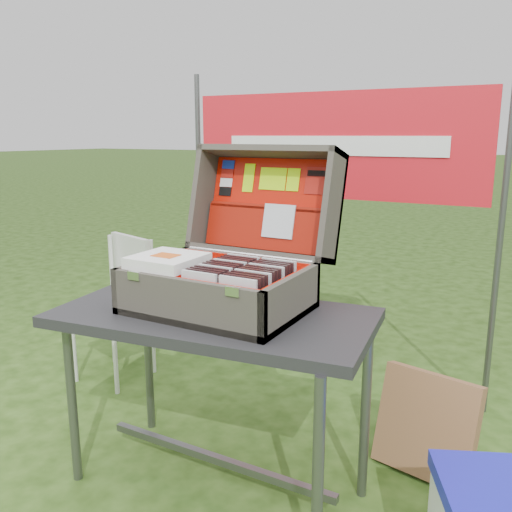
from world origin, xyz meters
The scene contains 89 objects.
ground centered at (0.00, 0.00, 0.00)m, with size 80.00×80.00×0.00m, color #213C0E.
table centered at (0.00, -0.05, 0.36)m, with size 1.15×0.58×0.72m, color black, non-canonical shape.
table_top centered at (0.00, -0.05, 0.70)m, with size 1.15×0.58×0.04m, color black.
table_leg_fl centered at (-0.51, -0.28, 0.34)m, with size 0.04×0.04×0.68m, color #59595B.
table_leg_fr centered at (0.52, -0.28, 0.34)m, with size 0.04×0.04×0.68m, color #59595B.
table_leg_bl centered at (-0.51, 0.18, 0.34)m, with size 0.04×0.04×0.68m, color #59595B.
table_leg_br centered at (0.52, 0.18, 0.34)m, with size 0.04×0.04×0.68m, color #59595B.
table_brace centered at (0.00, -0.05, 0.12)m, with size 1.00×0.03×0.03m, color #59595B.
suitcase centered at (0.01, 0.04, 1.01)m, with size 0.62×0.60×0.58m, color #484338, non-canonical shape.
suitcase_base_bottom centered at (0.01, -0.02, 0.73)m, with size 0.62×0.44×0.02m, color #484338.
suitcase_base_wall_front centered at (0.01, -0.23, 0.80)m, with size 0.62×0.02×0.17m, color #484338.
suitcase_base_wall_back centered at (0.01, 0.19, 0.80)m, with size 0.62×0.02×0.17m, color #484338.
suitcase_base_wall_left centered at (-0.29, -0.02, 0.80)m, with size 0.02×0.44×0.17m, color #484338.
suitcase_base_wall_right centered at (0.30, -0.02, 0.80)m, with size 0.02×0.44×0.17m, color #484338.
suitcase_liner_floor centered at (0.01, -0.02, 0.75)m, with size 0.57×0.40×0.01m, color red.
suitcase_latch_left centered at (-0.19, -0.24, 0.88)m, with size 0.05×0.01×0.03m, color silver.
suitcase_latch_right centered at (0.21, -0.24, 0.88)m, with size 0.05×0.01×0.03m, color silver.
suitcase_hinge centered at (0.01, 0.20, 0.89)m, with size 0.02×0.02×0.56m, color silver.
suitcase_lid_back centered at (0.01, 0.41, 1.06)m, with size 0.62×0.44×0.02m, color #484338.
suitcase_lid_rim_far centered at (0.01, 0.39, 1.29)m, with size 0.62×0.02×0.17m, color #484338.
suitcase_lid_rim_near centered at (0.01, 0.29, 0.88)m, with size 0.62×0.02×0.17m, color #484338.
suitcase_lid_rim_left centered at (-0.29, 0.34, 1.08)m, with size 0.02×0.44×0.17m, color #484338.
suitcase_lid_rim_right centered at (0.30, 0.34, 1.08)m, with size 0.02×0.44×0.17m, color #484338.
suitcase_lid_liner centered at (0.01, 0.40, 1.07)m, with size 0.57×0.39×0.01m, color red.
suitcase_liner_wall_front centered at (0.01, -0.21, 0.82)m, with size 0.57×0.01×0.14m, color red.
suitcase_liner_wall_back centered at (0.01, 0.18, 0.82)m, with size 0.57×0.01×0.14m, color red.
suitcase_liner_wall_left centered at (-0.28, -0.02, 0.82)m, with size 0.01×0.40×0.14m, color red.
suitcase_liner_wall_right centered at (0.29, -0.02, 0.82)m, with size 0.01×0.40×0.14m, color red.
suitcase_lid_pocket centered at (0.01, 0.35, 0.97)m, with size 0.55×0.18×0.03m, color maroon.
suitcase_pocket_edge centered at (0.01, 0.37, 1.06)m, with size 0.54×0.02×0.02m, color maroon.
suitcase_pocket_cd centered at (0.07, 0.34, 1.01)m, with size 0.14×0.14×0.01m, color silver.
lid_sticker_cc_a centered at (-0.22, 0.43, 1.23)m, with size 0.06×0.04×0.00m, color #1933B2.
lid_sticker_cc_b centered at (-0.22, 0.42, 1.19)m, with size 0.06×0.04×0.00m, color #A81910.
lid_sticker_cc_c centered at (-0.22, 0.41, 1.15)m, with size 0.06×0.04×0.00m, color white.
lid_sticker_cc_d centered at (-0.22, 0.40, 1.11)m, with size 0.06×0.04×0.00m, color black.
lid_card_neon_tall centered at (-0.11, 0.42, 1.17)m, with size 0.05×0.12×0.00m, color #B5F80A.
lid_card_neon_main centered at (0.01, 0.42, 1.17)m, with size 0.12×0.09×0.00m, color #B5F80A.
lid_card_neon_small centered at (0.10, 0.42, 1.17)m, with size 0.06×0.09×0.00m, color #B5F80A.
lid_sticker_band centered at (0.21, 0.42, 1.17)m, with size 0.11×0.11×0.00m, color #A81910.
lid_sticker_band_bar centered at (0.21, 0.42, 1.20)m, with size 0.10×0.02×0.00m, color black.
cd_left_0 centered at (0.04, -0.19, 0.83)m, with size 0.14×0.01×0.16m, color silver.
cd_left_1 centered at (0.04, -0.17, 0.83)m, with size 0.14×0.01×0.16m, color black.
cd_left_2 centered at (0.04, -0.14, 0.83)m, with size 0.14×0.01×0.16m, color black.
cd_left_3 centered at (0.04, -0.12, 0.83)m, with size 0.14×0.01×0.16m, color black.
cd_left_4 centered at (0.04, -0.09, 0.83)m, with size 0.14×0.01×0.16m, color silver.
cd_left_5 centered at (0.04, -0.07, 0.83)m, with size 0.14×0.01×0.16m, color black.
cd_left_6 centered at (0.04, -0.04, 0.83)m, with size 0.14×0.01×0.16m, color black.
cd_left_7 centered at (0.04, -0.02, 0.83)m, with size 0.14×0.01×0.16m, color black.
cd_left_8 centered at (0.04, 0.00, 0.83)m, with size 0.14×0.01×0.16m, color silver.
cd_left_9 centered at (0.04, 0.03, 0.83)m, with size 0.14×0.01×0.16m, color black.
cd_left_10 centered at (0.04, 0.05, 0.83)m, with size 0.14×0.01×0.16m, color black.
cd_left_11 centered at (0.04, 0.08, 0.83)m, with size 0.14×0.01×0.16m, color black.
cd_left_12 centered at (0.04, 0.10, 0.83)m, with size 0.14×0.01×0.16m, color silver.
cd_right_0 centered at (0.19, -0.19, 0.83)m, with size 0.14×0.01×0.16m, color silver.
cd_right_1 centered at (0.19, -0.17, 0.83)m, with size 0.14×0.01×0.16m, color black.
cd_right_2 centered at (0.19, -0.14, 0.83)m, with size 0.14×0.01×0.16m, color black.
cd_right_3 centered at (0.19, -0.12, 0.83)m, with size 0.14×0.01×0.16m, color black.
cd_right_4 centered at (0.19, -0.09, 0.83)m, with size 0.14×0.01×0.16m, color silver.
cd_right_5 centered at (0.19, -0.07, 0.83)m, with size 0.14×0.01×0.16m, color black.
cd_right_6 centered at (0.19, -0.04, 0.83)m, with size 0.14×0.01×0.16m, color black.
cd_right_7 centered at (0.19, -0.02, 0.83)m, with size 0.14×0.01×0.16m, color black.
cd_right_8 centered at (0.19, 0.00, 0.83)m, with size 0.14×0.01×0.16m, color silver.
cd_right_9 centered at (0.19, 0.03, 0.83)m, with size 0.14×0.01×0.16m, color black.
cd_right_10 centered at (0.19, 0.05, 0.83)m, with size 0.14×0.01×0.16m, color black.
cd_right_11 centered at (0.19, 0.08, 0.83)m, with size 0.14×0.01×0.16m, color black.
cd_right_12 centered at (0.19, 0.10, 0.83)m, with size 0.14×0.01×0.16m, color silver.
songbook_0 centered at (-0.16, -0.10, 0.89)m, with size 0.23×0.23×0.01m, color white.
songbook_1 centered at (-0.16, -0.10, 0.90)m, with size 0.23×0.23×0.01m, color white.
songbook_2 centered at (-0.16, -0.10, 0.90)m, with size 0.23×0.23×0.01m, color white.
songbook_3 centered at (-0.16, -0.10, 0.91)m, with size 0.23×0.23×0.01m, color white.
songbook_4 centered at (-0.16, -0.10, 0.91)m, with size 0.23×0.23×0.01m, color white.
songbook_5 centered at (-0.16, -0.10, 0.92)m, with size 0.23×0.23×0.01m, color white.
songbook_6 centered at (-0.16, -0.10, 0.92)m, with size 0.23×0.23×0.01m, color white.
songbook_7 centered at (-0.16, -0.10, 0.93)m, with size 0.23×0.23×0.01m, color white.
songbook_graphic centered at (-0.16, -0.11, 0.93)m, with size 0.09×0.07×0.00m, color #D85919.
chair centered at (-1.04, 0.51, 0.40)m, with size 0.36×0.40×0.79m, color silver, non-canonical shape.
chair_seat centered at (-1.04, 0.51, 0.41)m, with size 0.36×0.36×0.03m, color silver.
chair_backrest centered at (-1.04, 0.68, 0.60)m, with size 0.36×0.03×0.38m, color silver.
chair_leg_fl centered at (-1.20, 0.35, 0.20)m, with size 0.02×0.02×0.41m, color silver.
chair_leg_fr centered at (-0.89, 0.35, 0.20)m, with size 0.02×0.02×0.41m, color silver.
chair_leg_bl centered at (-1.20, 0.66, 0.20)m, with size 0.02×0.02×0.41m, color silver.
chair_leg_br centered at (-0.89, 0.66, 0.20)m, with size 0.02×0.02×0.41m, color silver.
chair_upright_left centered at (-1.20, 0.68, 0.60)m, with size 0.02×0.02×0.38m, color silver.
chair_upright_right centered at (-0.89, 0.68, 0.60)m, with size 0.02×0.02×0.38m, color silver.
cardboard_box centered at (0.70, 0.45, 0.21)m, with size 0.40×0.06×0.42m, color brown.
banner_post_left centered at (-0.85, 1.10, 0.85)m, with size 0.03×0.03×1.70m, color #59595B.
banner_post_right centered at (0.85, 1.10, 0.85)m, with size 0.03×0.03×1.70m, color #59595B.
banner centered at (0.00, 1.09, 1.30)m, with size 1.60×0.01×0.55m, color red.
banner_text centered at (0.00, 1.08, 1.30)m, with size 1.20×0.00×0.10m, color white.
Camera 1 is at (1.06, -1.62, 1.36)m, focal length 38.00 mm.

